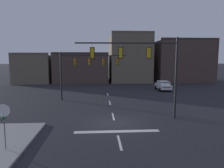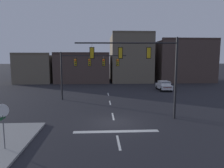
% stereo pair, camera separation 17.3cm
% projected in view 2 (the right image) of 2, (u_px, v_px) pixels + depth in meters
% --- Properties ---
extents(ground_plane, '(400.00, 400.00, 0.00)m').
position_uv_depth(ground_plane, '(114.00, 123.00, 17.21)').
color(ground_plane, '#232328').
extents(stop_bar_paint, '(6.40, 0.50, 0.01)m').
position_uv_depth(stop_bar_paint, '(116.00, 131.00, 15.22)').
color(stop_bar_paint, silver).
rests_on(stop_bar_paint, ground).
extents(lane_centreline, '(0.16, 26.40, 0.01)m').
position_uv_depth(lane_centreline, '(113.00, 116.00, 19.19)').
color(lane_centreline, silver).
rests_on(lane_centreline, ground).
extents(signal_mast_near_side, '(9.02, 0.64, 7.30)m').
position_uv_depth(signal_mast_near_side, '(144.00, 62.00, 17.93)').
color(signal_mast_near_side, black).
rests_on(signal_mast_near_side, ground).
extents(signal_mast_far_side, '(8.56, 0.58, 6.29)m').
position_uv_depth(signal_mast_far_side, '(85.00, 66.00, 26.56)').
color(signal_mast_far_side, black).
rests_on(signal_mast_far_side, ground).
extents(stop_sign, '(0.76, 0.64, 2.83)m').
position_uv_depth(stop_sign, '(3.00, 115.00, 11.78)').
color(stop_sign, '#56565B').
rests_on(stop_sign, ground).
extents(car_lot_nearside, '(1.99, 4.49, 1.61)m').
position_uv_depth(car_lot_nearside, '(164.00, 85.00, 34.83)').
color(car_lot_nearside, silver).
rests_on(car_lot_nearside, ground).
extents(building_row, '(44.54, 12.86, 11.19)m').
position_uv_depth(building_row, '(125.00, 63.00, 48.88)').
color(building_row, '#665B4C').
rests_on(building_row, ground).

